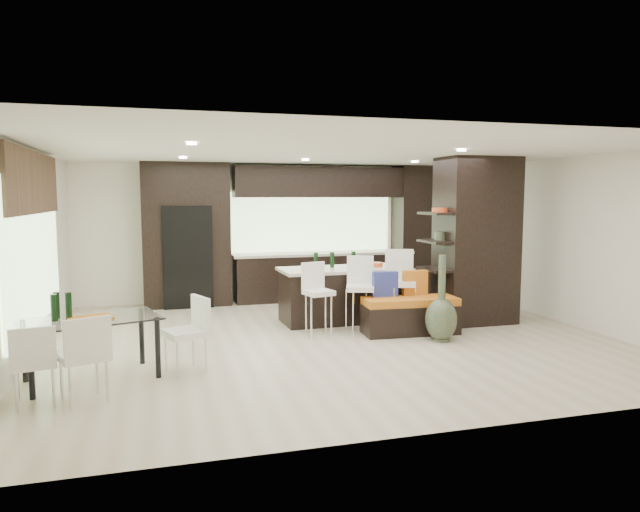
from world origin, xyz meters
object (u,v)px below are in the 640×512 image
object	(u,v)px
dining_table	(92,349)
chair_end	(185,338)
stool_mid	(360,301)
bench	(410,315)
chair_far	(34,368)
chair_near	(83,362)
kitchen_island	(344,294)
floor_vase	(442,298)
stool_left	(319,305)
stool_right	(400,297)

from	to	relation	value
dining_table	chair_end	size ratio (longest dim) A/B	1.78
stool_mid	bench	size ratio (longest dim) A/B	0.65
chair_far	chair_end	xyz separation A→B (m)	(1.49, 0.70, 0.03)
stool_mid	chair_near	world-z (taller)	stool_mid
bench	stool_mid	bearing A→B (deg)	157.35
kitchen_island	dining_table	world-z (taller)	kitchen_island
dining_table	chair_end	world-z (taller)	chair_end
bench	floor_vase	bearing A→B (deg)	-61.96
bench	dining_table	distance (m)	4.52
stool_left	bench	world-z (taller)	stool_left
bench	chair_far	size ratio (longest dim) A/B	1.88
stool_right	chair_far	size ratio (longest dim) A/B	1.31
floor_vase	chair_near	xyz separation A→B (m)	(-4.64, -1.23, -0.21)
dining_table	chair_end	bearing A→B (deg)	-17.03
stool_left	stool_right	xyz separation A→B (m)	(1.31, -0.03, 0.07)
stool_left	dining_table	world-z (taller)	stool_left
chair_far	chair_end	size ratio (longest dim) A/B	0.93
chair_far	floor_vase	bearing A→B (deg)	3.18
kitchen_island	dining_table	size ratio (longest dim) A/B	1.46
kitchen_island	stool_left	world-z (taller)	kitchen_island
stool_left	stool_right	world-z (taller)	stool_right
stool_mid	chair_near	distance (m)	4.27
floor_vase	chair_near	size ratio (longest dim) A/B	1.50
stool_mid	chair_near	xyz separation A→B (m)	(-3.71, -2.10, -0.05)
floor_vase	dining_table	xyz separation A→B (m)	(-4.64, -0.51, -0.27)
stool_mid	chair_end	bearing A→B (deg)	-132.83
chair_far	kitchen_island	bearing A→B (deg)	24.17
stool_mid	floor_vase	bearing A→B (deg)	-23.66
kitchen_island	dining_table	bearing A→B (deg)	-151.71
stool_left	chair_far	xyz separation A→B (m)	(-3.51, -2.10, -0.05)
stool_right	chair_near	bearing A→B (deg)	-135.95
stool_left	stool_mid	size ratio (longest dim) A/B	0.93
floor_vase	chair_far	size ratio (longest dim) A/B	1.63
stool_right	bench	size ratio (longest dim) A/B	0.70
dining_table	chair_far	size ratio (longest dim) A/B	1.91
stool_right	chair_near	world-z (taller)	stool_right
floor_vase	bench	bearing A→B (deg)	114.19
stool_left	floor_vase	size ratio (longest dim) A/B	0.70
stool_mid	kitchen_island	bearing A→B (deg)	109.77
stool_left	floor_vase	world-z (taller)	floor_vase
stool_mid	chair_far	xyz separation A→B (m)	(-4.17, -2.09, -0.08)
stool_mid	stool_right	distance (m)	0.66
stool_mid	chair_end	distance (m)	3.02
floor_vase	dining_table	distance (m)	4.67
floor_vase	chair_end	bearing A→B (deg)	-171.87
chair_far	stool_right	bearing A→B (deg)	13.03
stool_left	stool_right	bearing A→B (deg)	-15.37
stool_left	dining_table	size ratio (longest dim) A/B	0.59
chair_near	chair_far	size ratio (longest dim) A/B	1.09
stool_mid	dining_table	bearing A→B (deg)	-139.71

